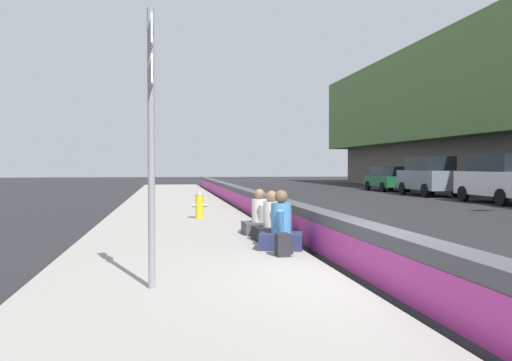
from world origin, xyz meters
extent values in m
plane|color=#232326|center=(0.00, 0.00, 0.00)|extent=(160.00, 160.00, 0.00)
cube|color=gray|center=(0.00, 2.65, 0.07)|extent=(80.00, 4.40, 0.14)
cube|color=#47474C|center=(0.00, 0.00, 0.42)|extent=(76.00, 0.44, 0.85)
cube|color=#B2338C|center=(0.00, 0.23, 0.38)|extent=(74.48, 0.01, 0.54)
cylinder|color=gray|center=(-0.10, 3.18, 1.94)|extent=(0.09, 0.09, 3.60)
cube|color=white|center=(-0.10, 3.16, 3.44)|extent=(0.44, 0.02, 0.36)
cube|color=#1956AD|center=(-0.10, 3.14, 3.44)|extent=(0.30, 0.01, 0.10)
cube|color=white|center=(-0.10, 3.16, 2.94)|extent=(0.44, 0.02, 0.36)
cube|color=#1956AD|center=(-0.10, 3.14, 2.94)|extent=(0.30, 0.01, 0.10)
cylinder|color=gold|center=(9.09, 2.01, 0.50)|extent=(0.24, 0.24, 0.72)
cone|color=gray|center=(9.09, 2.01, 0.94)|extent=(0.26, 0.26, 0.16)
cylinder|color=gray|center=(9.09, 1.84, 0.54)|extent=(0.10, 0.12, 0.10)
cylinder|color=gray|center=(9.09, 2.18, 0.54)|extent=(0.10, 0.12, 0.10)
cube|color=#23284C|center=(2.87, 0.83, 0.29)|extent=(0.88, 0.96, 0.30)
cylinder|color=#427FB7|center=(2.87, 0.83, 0.73)|extent=(0.39, 0.39, 0.57)
sphere|color=brown|center=(2.87, 0.83, 1.14)|extent=(0.25, 0.25, 0.25)
cylinder|color=#427FB7|center=(3.08, 0.77, 0.67)|extent=(0.32, 0.21, 0.50)
cylinder|color=#427FB7|center=(2.67, 0.88, 0.67)|extent=(0.32, 0.21, 0.50)
cube|color=black|center=(4.09, 0.77, 0.28)|extent=(0.71, 0.81, 0.28)
cylinder|color=beige|center=(4.09, 0.77, 0.69)|extent=(0.36, 0.36, 0.54)
sphere|color=#8E6647|center=(4.09, 0.77, 1.08)|extent=(0.24, 0.24, 0.24)
cylinder|color=beige|center=(4.29, 0.79, 0.64)|extent=(0.29, 0.15, 0.47)
cylinder|color=beige|center=(3.89, 0.75, 0.64)|extent=(0.29, 0.15, 0.47)
cube|color=#424247|center=(5.16, 0.85, 0.28)|extent=(0.68, 0.78, 0.28)
cylinder|color=beige|center=(5.16, 0.85, 0.69)|extent=(0.36, 0.36, 0.53)
sphere|color=#8E6647|center=(5.16, 0.85, 1.08)|extent=(0.24, 0.24, 0.24)
cylinder|color=beige|center=(5.36, 0.86, 0.64)|extent=(0.28, 0.14, 0.47)
cylinder|color=beige|center=(4.97, 0.84, 0.64)|extent=(0.28, 0.14, 0.47)
cube|color=#232328|center=(2.07, 0.98, 0.34)|extent=(0.32, 0.22, 0.40)
cube|color=#232328|center=(2.07, 0.84, 0.28)|extent=(0.22, 0.06, 0.20)
cube|color=silver|center=(15.42, -12.21, 0.93)|extent=(4.82, 1.98, 1.10)
cube|color=black|center=(15.32, -12.20, 1.88)|extent=(3.12, 1.76, 0.80)
cylinder|color=black|center=(16.97, -11.30, 0.38)|extent=(0.76, 0.23, 0.76)
cylinder|color=black|center=(16.95, -13.14, 0.38)|extent=(0.76, 0.23, 0.76)
cylinder|color=black|center=(13.90, -11.27, 0.38)|extent=(0.76, 0.23, 0.76)
cube|color=slate|center=(22.02, -12.09, 0.93)|extent=(4.86, 2.07, 1.10)
cube|color=black|center=(21.92, -12.09, 1.88)|extent=(3.15, 1.82, 0.80)
cylinder|color=black|center=(23.58, -11.22, 0.38)|extent=(0.77, 0.24, 0.76)
cylinder|color=black|center=(23.53, -13.06, 0.38)|extent=(0.77, 0.24, 0.76)
cylinder|color=black|center=(20.51, -11.12, 0.38)|extent=(0.77, 0.24, 0.76)
cylinder|color=black|center=(20.46, -12.96, 0.38)|extent=(0.77, 0.24, 0.76)
cube|color=#145128|center=(28.14, -12.15, 0.69)|extent=(4.54, 1.91, 0.72)
cube|color=black|center=(28.04, -12.15, 1.38)|extent=(2.24, 1.67, 0.66)
cylinder|color=black|center=(29.60, -11.32, 0.33)|extent=(0.67, 0.24, 0.66)
cylinder|color=black|center=(29.56, -13.05, 0.33)|extent=(0.67, 0.24, 0.66)
cylinder|color=black|center=(26.72, -11.25, 0.33)|extent=(0.67, 0.24, 0.66)
cylinder|color=black|center=(26.68, -12.98, 0.33)|extent=(0.67, 0.24, 0.66)
camera|label=1|loc=(-7.11, 2.98, 1.72)|focal=37.57mm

